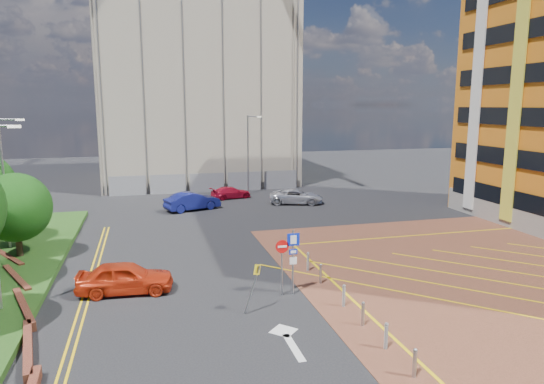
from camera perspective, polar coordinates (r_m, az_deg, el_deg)
name	(u,v)px	position (r m, az deg, el deg)	size (l,w,h in m)	color
ground	(289,303)	(22.96, 1.98, -12.96)	(140.00, 140.00, 0.00)	black
forecourt	(540,276)	(29.89, 28.98, -8.68)	(26.00, 26.00, 0.02)	brown
retaining_wall	(19,309)	(24.57, -27.64, -12.07)	(6.06, 20.33, 0.40)	brown
tree_c	(16,208)	(31.65, -27.93, -1.62)	(4.00, 4.00, 4.90)	#3D2B1C
lamp_left_far	(5,178)	(33.55, -28.91, 1.45)	(1.53, 0.16, 8.00)	#9EA0A8
lamp_back	(249,151)	(49.49, -2.76, 4.79)	(1.53, 0.16, 8.00)	#9EA0A8
sign_cluster	(289,256)	(23.24, 2.02, -7.52)	(1.17, 0.12, 3.20)	#9EA0A8
warning_sign	(254,282)	(21.43, -2.12, -10.57)	(0.82, 0.43, 2.24)	#9EA0A8
bollard_row	(350,303)	(22.08, 9.14, -12.74)	(0.14, 11.14, 0.90)	#9EA0A8
construction_building	(195,88)	(60.55, -9.09, 11.95)	(21.20, 19.20, 22.00)	#A69988
construction_fence	(216,182)	(51.34, -6.55, 1.15)	(21.60, 0.06, 2.00)	gray
car_red_left	(125,278)	(24.90, -16.88, -9.60)	(1.83, 4.56, 1.55)	red
car_blue_back	(192,201)	(42.63, -9.35, -1.07)	(1.67, 4.80, 1.58)	navy
car_red_back	(231,193)	(47.54, -4.86, -0.07)	(1.61, 3.97, 1.15)	red
car_silver_back	(296,196)	(44.88, 2.88, -0.51)	(2.28, 4.94, 1.37)	silver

